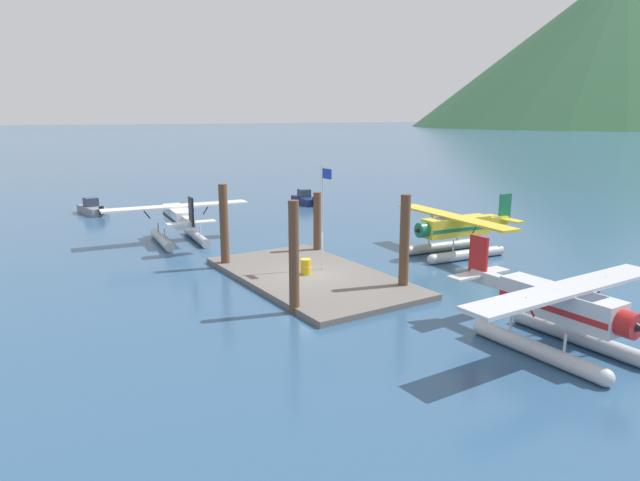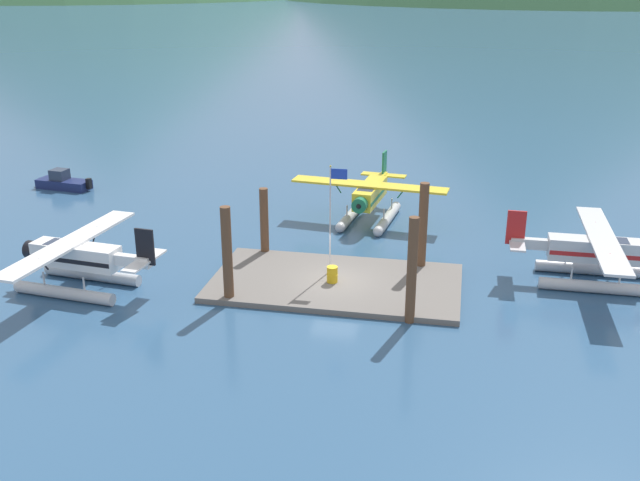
% 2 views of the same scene
% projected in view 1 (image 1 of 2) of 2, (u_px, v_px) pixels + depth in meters
% --- Properties ---
extents(ground_plane, '(1200.00, 1200.00, 0.00)m').
position_uv_depth(ground_plane, '(311.00, 279.00, 31.48)').
color(ground_plane, '#2D5175').
extents(dock_platform, '(13.26, 7.24, 0.30)m').
position_uv_depth(dock_platform, '(311.00, 277.00, 31.45)').
color(dock_platform, '#66605B').
rests_on(dock_platform, ground).
extents(piling_near_left, '(0.52, 0.52, 5.09)m').
position_uv_depth(piling_near_left, '(224.00, 226.00, 33.42)').
color(piling_near_left, brown).
rests_on(piling_near_left, ground).
extents(piling_near_right, '(0.48, 0.48, 5.32)m').
position_uv_depth(piling_near_right, '(294.00, 258.00, 25.56)').
color(piling_near_right, brown).
rests_on(piling_near_right, ground).
extents(piling_far_left, '(0.50, 0.50, 4.13)m').
position_uv_depth(piling_far_left, '(317.00, 223.00, 36.87)').
color(piling_far_left, brown).
rests_on(piling_far_left, ground).
extents(piling_far_right, '(0.52, 0.52, 5.10)m').
position_uv_depth(piling_far_right, '(404.00, 243.00, 28.96)').
color(piling_far_right, brown).
rests_on(piling_far_right, ground).
extents(flagpole, '(0.95, 0.10, 6.03)m').
position_uv_depth(flagpole, '(324.00, 206.00, 31.49)').
color(flagpole, silver).
rests_on(flagpole, dock_platform).
extents(fuel_drum, '(0.62, 0.62, 0.88)m').
position_uv_depth(fuel_drum, '(306.00, 267.00, 31.30)').
color(fuel_drum, gold).
rests_on(fuel_drum, dock_platform).
extents(mountain_ridge_centre_peak, '(323.75, 323.75, 126.23)m').
position_uv_depth(mountain_ridge_centre_peak, '(619.00, 47.00, 448.04)').
color(mountain_ridge_centre_peak, '#2D5638').
rests_on(mountain_ridge_centre_peak, ground).
extents(seaplane_silver_stbd_fwd, '(7.98, 10.41, 3.84)m').
position_uv_depth(seaplane_silver_stbd_fwd, '(559.00, 312.00, 21.60)').
color(seaplane_silver_stbd_fwd, '#B7BABF').
rests_on(seaplane_silver_stbd_fwd, ground).
extents(seaplane_yellow_bow_centre, '(10.49, 7.95, 3.84)m').
position_uv_depth(seaplane_yellow_bow_centre, '(455.00, 232.00, 36.57)').
color(seaplane_yellow_bow_centre, '#B7BABF').
rests_on(seaplane_yellow_bow_centre, ground).
extents(seaplane_white_port_aft, '(7.95, 10.49, 3.84)m').
position_uv_depth(seaplane_white_port_aft, '(178.00, 221.00, 40.38)').
color(seaplane_white_port_aft, '#B7BABF').
rests_on(seaplane_white_port_aft, ground).
extents(boat_navy_open_west, '(4.88, 1.99, 1.50)m').
position_uv_depth(boat_navy_open_west, '(305.00, 199.00, 58.47)').
color(boat_navy_open_west, navy).
rests_on(boat_navy_open_west, ground).
extents(boat_grey_open_sw, '(4.86, 2.13, 1.50)m').
position_uv_depth(boat_grey_open_sw, '(92.00, 209.00, 52.47)').
color(boat_grey_open_sw, gray).
rests_on(boat_grey_open_sw, ground).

